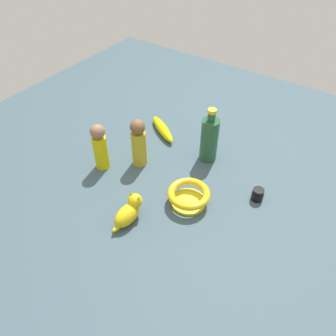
% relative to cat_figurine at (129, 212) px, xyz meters
% --- Properties ---
extents(ground, '(2.00, 2.00, 0.00)m').
position_rel_cat_figurine_xyz_m(ground, '(-0.20, 0.02, -0.04)').
color(ground, '#384C56').
extents(cat_figurine, '(0.14, 0.06, 0.09)m').
position_rel_cat_figurine_xyz_m(cat_figurine, '(0.00, 0.00, 0.00)').
color(cat_figurine, gold).
rests_on(cat_figurine, ground).
extents(bottle_tall, '(0.07, 0.07, 0.22)m').
position_rel_cat_figurine_xyz_m(bottle_tall, '(-0.41, 0.05, 0.05)').
color(bottle_tall, '#245132').
rests_on(bottle_tall, ground).
extents(banana, '(0.14, 0.19, 0.04)m').
position_rel_cat_figurine_xyz_m(banana, '(-0.45, -0.19, -0.02)').
color(banana, '#D8C706').
rests_on(banana, ground).
extents(bowl, '(0.14, 0.14, 0.06)m').
position_rel_cat_figurine_xyz_m(bowl, '(-0.17, 0.12, -0.00)').
color(bowl, yellow).
rests_on(bowl, ground).
extents(nail_polish_jar, '(0.04, 0.04, 0.05)m').
position_rel_cat_figurine_xyz_m(nail_polish_jar, '(-0.32, 0.30, -0.02)').
color(nail_polish_jar, black).
rests_on(nail_polish_jar, ground).
extents(person_figure_child, '(0.07, 0.07, 0.19)m').
position_rel_cat_figurine_xyz_m(person_figure_child, '(-0.14, -0.25, 0.06)').
color(person_figure_child, gold).
rests_on(person_figure_child, ground).
extents(person_figure_adult, '(0.07, 0.07, 0.20)m').
position_rel_cat_figurine_xyz_m(person_figure_adult, '(-0.24, -0.14, 0.06)').
color(person_figure_adult, '#B49922').
rests_on(person_figure_adult, ground).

